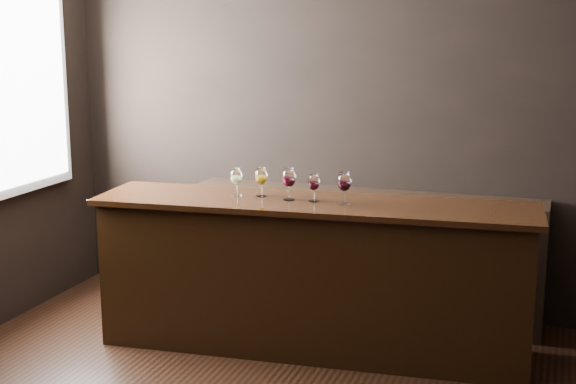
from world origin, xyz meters
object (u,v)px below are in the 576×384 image
(bar_counter, at_px, (313,278))
(glass_amber, at_px, (261,177))
(glass_red_a, at_px, (289,178))
(back_bar_shelf, at_px, (363,254))
(glass_red_c, at_px, (344,182))
(glass_red_b, at_px, (314,183))
(glass_white, at_px, (236,177))

(bar_counter, bearing_deg, glass_amber, 170.34)
(bar_counter, distance_m, glass_red_a, 0.71)
(bar_counter, bearing_deg, glass_red_a, -179.43)
(back_bar_shelf, xyz_separation_m, glass_red_c, (0.05, -0.77, 0.71))
(glass_red_a, distance_m, glass_red_b, 0.17)
(glass_white, distance_m, glass_amber, 0.17)
(back_bar_shelf, height_order, glass_red_a, glass_red_a)
(glass_red_b, bearing_deg, glass_red_c, -3.94)
(glass_red_a, height_order, glass_red_c, glass_red_a)
(bar_counter, bearing_deg, glass_red_c, -9.14)
(glass_amber, bearing_deg, glass_red_c, -4.53)
(glass_red_c, bearing_deg, bar_counter, 175.80)
(bar_counter, bearing_deg, glass_white, 175.19)
(back_bar_shelf, bearing_deg, bar_counter, -102.16)
(glass_amber, xyz_separation_m, glass_red_c, (0.60, -0.05, 0.01))
(glass_white, xyz_separation_m, glass_amber, (0.17, 0.03, 0.01))
(bar_counter, relative_size, glass_red_b, 15.35)
(bar_counter, height_order, glass_red_b, glass_red_b)
(bar_counter, distance_m, glass_white, 0.87)
(glass_amber, distance_m, glass_red_a, 0.22)
(back_bar_shelf, bearing_deg, glass_red_a, -113.19)
(bar_counter, relative_size, back_bar_shelf, 1.07)
(back_bar_shelf, xyz_separation_m, glass_red_a, (-0.33, -0.77, 0.71))
(glass_white, relative_size, glass_red_c, 0.90)
(glass_red_a, bearing_deg, glass_red_b, 5.04)
(back_bar_shelf, distance_m, glass_red_c, 1.05)
(back_bar_shelf, height_order, glass_white, glass_white)
(glass_white, xyz_separation_m, glass_red_a, (0.39, -0.01, 0.02))
(glass_amber, relative_size, glass_red_c, 0.94)
(bar_counter, relative_size, glass_red_a, 13.14)
(glass_red_a, bearing_deg, back_bar_shelf, 66.81)
(glass_red_a, bearing_deg, glass_white, 177.79)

